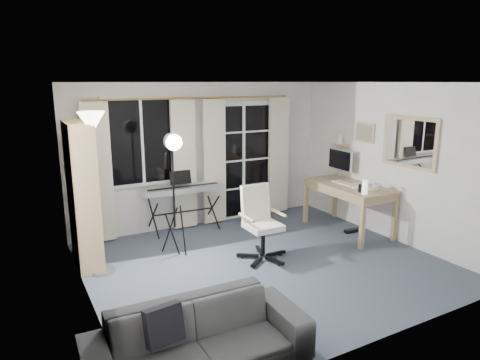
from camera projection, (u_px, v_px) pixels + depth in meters
name	position (u px, v px, depth m)	size (l,w,h in m)	color
floor	(265.00, 265.00, 5.79)	(4.50, 4.00, 0.02)	#374250
window	(142.00, 141.00, 6.64)	(1.20, 0.08, 1.40)	white
french_door	(243.00, 161.00, 7.59)	(1.32, 0.09, 2.11)	white
curtains	(199.00, 163.00, 7.08)	(3.60, 0.07, 2.13)	gold
bookshelf	(80.00, 199.00, 5.59)	(0.33, 0.90, 1.92)	tan
torchiere_lamp	(93.00, 145.00, 5.17)	(0.37, 0.37, 2.06)	#B2B2B7
keyboard_piano	(183.00, 190.00, 6.83)	(1.32, 0.68, 0.94)	black
studio_light	(173.00, 156.00, 5.76)	(0.34, 0.35, 1.78)	black
office_chair	(259.00, 215.00, 5.90)	(0.68, 0.71, 1.03)	black
desk	(349.00, 190.00, 6.92)	(0.77, 1.49, 0.79)	#A37F54
monitor	(340.00, 161.00, 7.30)	(0.19, 0.57, 0.49)	silver
desk_clutter	(355.00, 199.00, 6.70)	(0.48, 0.89, 1.00)	white
mug	(377.00, 186.00, 6.50)	(0.13, 0.10, 0.13)	silver
wall_mirror	(410.00, 142.00, 6.18)	(0.04, 0.94, 0.74)	tan
framed_print	(365.00, 133.00, 6.94)	(0.03, 0.42, 0.32)	tan
wall_shelf	(340.00, 141.00, 7.38)	(0.16, 0.30, 0.18)	tan
sofa	(198.00, 329.00, 3.61)	(1.92, 0.62, 0.74)	#2F2F31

